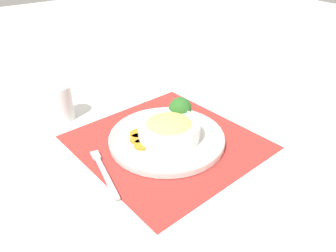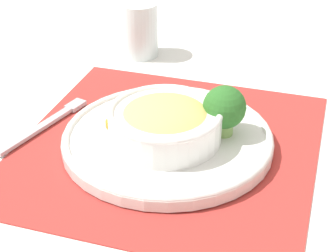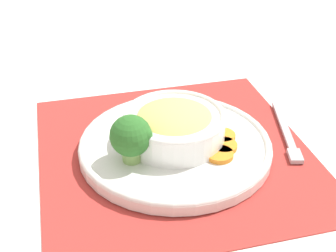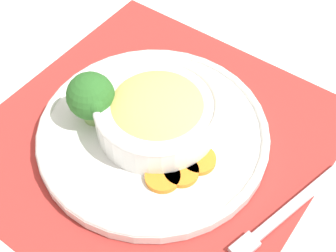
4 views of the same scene
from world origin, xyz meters
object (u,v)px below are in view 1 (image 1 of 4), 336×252
at_px(broccoli_floret, 180,109).
at_px(water_glass, 61,104).
at_px(fork, 102,169).
at_px(bowl, 168,129).

distance_m(broccoli_floret, water_glass, 0.35).
bearing_deg(fork, water_glass, 96.70).
xyz_separation_m(broccoli_floret, water_glass, (-0.24, 0.25, -0.02)).
bearing_deg(bowl, water_glass, 120.19).
relative_size(broccoli_floret, fork, 0.40).
height_order(water_glass, fork, water_glass).
height_order(broccoli_floret, fork, broccoli_floret).
distance_m(broccoli_floret, fork, 0.27).
distance_m(water_glass, fork, 0.29).
bearing_deg(water_glass, fork, -93.24).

